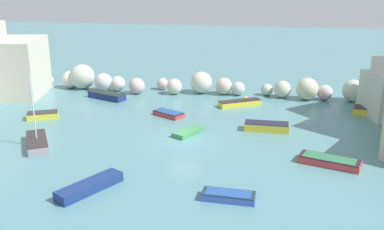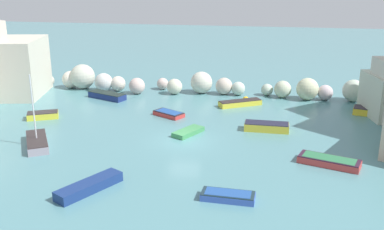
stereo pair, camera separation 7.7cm
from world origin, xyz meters
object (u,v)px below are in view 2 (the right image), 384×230
at_px(moored_boat_0, 329,161).
at_px(moored_boat_10, 240,103).
at_px(moored_boat_9, 43,115).
at_px(moored_boat_2, 37,142).
at_px(moored_boat_3, 371,111).
at_px(moored_boat_8, 169,114).
at_px(moored_boat_4, 188,132).
at_px(moored_boat_7, 267,127).
at_px(channel_buoy, 246,99).
at_px(moored_boat_11, 107,96).
at_px(moored_boat_1, 228,196).
at_px(moored_boat_5, 89,186).

xyz_separation_m(moored_boat_0, moored_boat_10, (-7.10, 13.27, -0.00)).
relative_size(moored_boat_9, moored_boat_10, 0.70).
bearing_deg(moored_boat_2, moored_boat_3, -95.67).
distance_m(moored_boat_3, moored_boat_8, 18.77).
xyz_separation_m(moored_boat_4, moored_boat_7, (6.29, 1.99, 0.16)).
bearing_deg(moored_boat_4, channel_buoy, 6.95).
bearing_deg(moored_boat_7, channel_buoy, 106.22).
height_order(moored_boat_0, moored_boat_2, moored_boat_2).
relative_size(moored_boat_3, moored_boat_7, 0.91).
bearing_deg(moored_boat_4, moored_boat_10, 6.71).
bearing_deg(moored_boat_11, moored_boat_1, -30.68).
height_order(moored_boat_1, moored_boat_7, moored_boat_7).
relative_size(moored_boat_7, moored_boat_9, 1.23).
bearing_deg(moored_boat_5, moored_boat_7, -9.47).
bearing_deg(moored_boat_8, moored_boat_7, -165.62).
height_order(moored_boat_0, moored_boat_10, moored_boat_10).
xyz_separation_m(moored_boat_5, moored_boat_11, (-6.32, 19.99, 0.02)).
relative_size(moored_boat_1, moored_boat_9, 1.06).
distance_m(moored_boat_1, moored_boat_10, 19.44).
xyz_separation_m(channel_buoy, moored_boat_2, (-14.91, -14.84, 0.04)).
distance_m(moored_boat_2, moored_boat_9, 6.99).
height_order(moored_boat_2, moored_boat_11, moored_boat_2).
xyz_separation_m(moored_boat_3, moored_boat_9, (-29.51, -6.35, -0.03)).
height_order(moored_boat_5, moored_boat_10, moored_boat_5).
xyz_separation_m(moored_boat_1, moored_boat_2, (-15.19, 5.88, 0.11)).
bearing_deg(moored_boat_11, moored_boat_7, -0.71).
bearing_deg(moored_boat_0, moored_boat_7, 142.84).
relative_size(moored_boat_0, moored_boat_10, 1.02).
bearing_deg(moored_boat_3, moored_boat_7, 47.02).
bearing_deg(moored_boat_9, moored_boat_1, 120.54).
distance_m(moored_boat_1, moored_boat_9, 21.83).
distance_m(moored_boat_5, moored_boat_11, 20.96).
relative_size(moored_boat_8, moored_boat_10, 0.73).
xyz_separation_m(moored_boat_3, moored_boat_8, (-18.41, -3.67, -0.10)).
xyz_separation_m(moored_boat_0, moored_boat_4, (-10.66, 4.33, -0.09)).
distance_m(moored_boat_2, moored_boat_11, 13.75).
distance_m(moored_boat_3, moored_boat_10, 12.21).
relative_size(channel_buoy, moored_boat_0, 0.14).
distance_m(channel_buoy, moored_boat_2, 21.03).
xyz_separation_m(channel_buoy, moored_boat_3, (11.72, -2.13, 0.02)).
distance_m(channel_buoy, moored_boat_0, 16.00).
xyz_separation_m(channel_buoy, moored_boat_10, (-0.47, -1.29, -0.03)).
xyz_separation_m(moored_boat_3, moored_boat_7, (-9.46, -6.12, 0.01)).
height_order(moored_boat_9, moored_boat_11, moored_boat_11).
height_order(moored_boat_7, moored_boat_11, moored_boat_7).
bearing_deg(moored_boat_4, moored_boat_2, 141.43).
xyz_separation_m(moored_boat_2, moored_boat_9, (-2.89, 6.36, -0.05)).
height_order(moored_boat_2, moored_boat_7, moored_boat_2).
height_order(channel_buoy, moored_boat_10, channel_buoy).
xyz_separation_m(moored_boat_10, moored_boat_11, (-13.95, 0.20, 0.04)).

